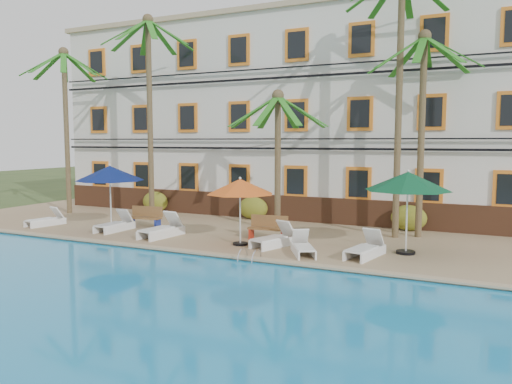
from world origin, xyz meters
The scene contains 25 objects.
ground centered at (0.00, 0.00, 0.00)m, with size 100.00×100.00×0.00m, color #384C23.
pool_deck centered at (0.00, 5.00, 0.12)m, with size 30.00×12.00×0.25m, color tan.
swimming_pool centered at (0.00, -7.00, 0.10)m, with size 26.00×12.00×0.20m, color #1B8CCB.
pool_coping centered at (0.00, -0.90, 0.28)m, with size 30.00×0.35×0.06m, color tan.
hotel_building centered at (0.00, 9.98, 5.37)m, with size 25.40×6.44×10.22m.
palm_a centered at (-10.28, 4.31, 5.72)m, with size 4.29×4.29×8.60m.
palm_b centered at (-4.91, 4.31, 6.34)m, with size 4.29×4.29×9.69m.
palm_c centered at (1.75, 4.15, 4.16)m, with size 4.29×4.29×5.92m.
palm_d centered at (6.51, 4.85, 6.76)m, with size 4.29×4.29×10.44m.
palm_e centered at (7.32, 5.34, 5.41)m, with size 4.29×4.29×8.05m.
shrub_left centered at (-6.41, 6.60, 0.80)m, with size 1.50×0.90×1.10m, color #305D1A.
shrub_mid centered at (-0.57, 6.60, 0.80)m, with size 1.50×0.90×1.10m, color #305D1A.
shrub_right centered at (6.77, 6.60, 0.80)m, with size 1.50×0.90×1.10m, color #305D1A.
umbrella_blue centered at (-4.72, 1.24, 2.68)m, with size 2.85×2.85×2.84m.
umbrella_red centered at (1.62, 0.95, 2.39)m, with size 2.51×2.51×2.51m.
umbrella_green centered at (7.35, 2.08, 2.70)m, with size 2.87×2.87×2.86m.
lounger_a centered at (-8.25, 0.95, 0.51)m, with size 0.95×1.81×0.81m.
lounger_b centered at (-4.49, 1.23, 0.54)m, with size 0.72×1.89×0.88m.
lounger_c centered at (-1.90, 1.00, 0.57)m, with size 0.97×2.13×0.97m.
lounger_d centered at (2.87, 1.26, 0.54)m, with size 1.29×2.03×0.91m.
lounger_e centered at (4.23, 0.48, 0.51)m, with size 1.37×1.77×0.80m.
lounger_f centered at (6.23, 1.00, 0.54)m, with size 1.05×1.99×0.90m.
bench_left centered at (-3.87, 2.47, 0.72)m, with size 1.55×0.65×0.93m.
bench_right centered at (2.11, 2.34, 0.72)m, with size 1.54×0.64×0.93m.
pool_ladder centered at (2.95, -1.00, 0.25)m, with size 0.54×0.74×0.74m.
Camera 1 is at (9.87, -15.11, 4.06)m, focal length 35.00 mm.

